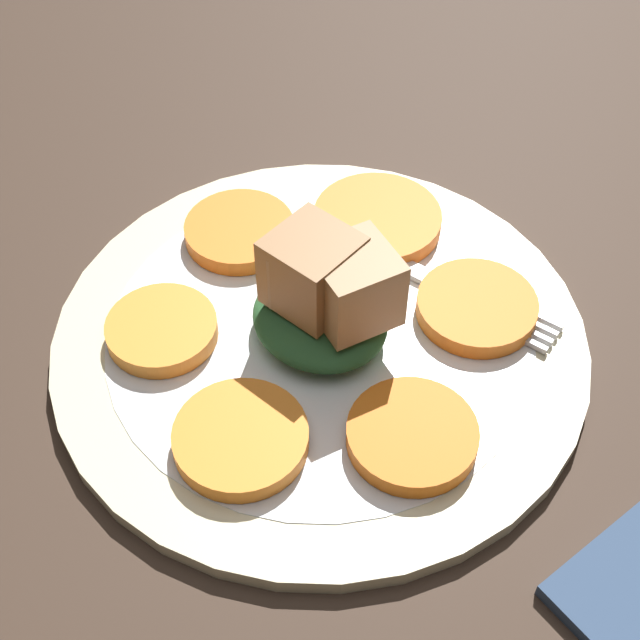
{
  "coord_description": "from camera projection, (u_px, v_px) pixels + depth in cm",
  "views": [
    {
      "loc": [
        -25.98,
        19.91,
        41.12
      ],
      "look_at": [
        0.0,
        0.0,
        4.1
      ],
      "focal_mm": 50.0,
      "sensor_mm": 36.0,
      "label": 1
    }
  ],
  "objects": [
    {
      "name": "carrot_slice_3",
      "position": [
        412.0,
        435.0,
        0.45
      ],
      "size": [
        6.71,
        6.71,
        1.06
      ],
      "primitive_type": "cylinder",
      "color": "orange",
      "rests_on": "plate"
    },
    {
      "name": "center_pile",
      "position": [
        324.0,
        294.0,
        0.48
      ],
      "size": [
        8.02,
        7.21,
        6.56
      ],
      "color": "#2D6033",
      "rests_on": "plate"
    },
    {
      "name": "carrot_slice_4",
      "position": [
        477.0,
        307.0,
        0.51
      ],
      "size": [
        6.89,
        6.89,
        1.06
      ],
      "primitive_type": "cylinder",
      "color": "orange",
      "rests_on": "plate"
    },
    {
      "name": "plate",
      "position": [
        320.0,
        338.0,
        0.51
      ],
      "size": [
        30.12,
        30.12,
        1.05
      ],
      "color": "beige",
      "rests_on": "table_slab"
    },
    {
      "name": "carrot_slice_0",
      "position": [
        240.0,
        231.0,
        0.55
      ],
      "size": [
        6.79,
        6.79,
        1.06
      ],
      "primitive_type": "cylinder",
      "color": "orange",
      "rests_on": "plate"
    },
    {
      "name": "fork",
      "position": [
        421.0,
        275.0,
        0.53
      ],
      "size": [
        18.02,
        6.99,
        0.4
      ],
      "rotation": [
        0.0,
        0.0,
        0.3
      ],
      "color": "silver",
      "rests_on": "plate"
    },
    {
      "name": "carrot_slice_2",
      "position": [
        241.0,
        438.0,
        0.45
      ],
      "size": [
        6.9,
        6.9,
        1.06
      ],
      "primitive_type": "cylinder",
      "color": "orange",
      "rests_on": "plate"
    },
    {
      "name": "carrot_slice_5",
      "position": [
        377.0,
        220.0,
        0.56
      ],
      "size": [
        8.01,
        8.01,
        1.06
      ],
      "primitive_type": "cylinder",
      "color": "orange",
      "rests_on": "plate"
    },
    {
      "name": "table_slab",
      "position": [
        320.0,
        355.0,
        0.52
      ],
      "size": [
        120.0,
        120.0,
        2.0
      ],
      "primitive_type": "cube",
      "color": "#38281E",
      "rests_on": "ground"
    },
    {
      "name": "carrot_slice_1",
      "position": [
        162.0,
        330.0,
        0.5
      ],
      "size": [
        6.23,
        6.23,
        1.06
      ],
      "primitive_type": "cylinder",
      "color": "orange",
      "rests_on": "plate"
    }
  ]
}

